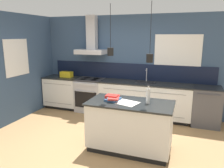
{
  "coord_description": "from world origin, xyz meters",
  "views": [
    {
      "loc": [
        1.55,
        -3.63,
        2.07
      ],
      "look_at": [
        0.0,
        0.68,
        1.05
      ],
      "focal_mm": 35.0,
      "sensor_mm": 36.0,
      "label": 1
    }
  ],
  "objects_px": {
    "red_supply_box": "(112,98)",
    "yellow_toolbox": "(67,74)",
    "book_stack": "(113,99)",
    "bottle_on_island": "(148,96)",
    "oven_range": "(90,95)",
    "dishwasher": "(206,106)"
  },
  "relations": [
    {
      "from": "yellow_toolbox",
      "to": "oven_range",
      "type": "bearing_deg",
      "value": -0.34
    },
    {
      "from": "bottle_on_island",
      "to": "yellow_toolbox",
      "type": "height_order",
      "value": "bottle_on_island"
    },
    {
      "from": "oven_range",
      "to": "book_stack",
      "type": "bearing_deg",
      "value": -53.26
    },
    {
      "from": "dishwasher",
      "to": "red_supply_box",
      "type": "height_order",
      "value": "red_supply_box"
    },
    {
      "from": "oven_range",
      "to": "red_supply_box",
      "type": "xyz_separation_m",
      "value": [
        1.25,
        -1.7,
        0.5
      ]
    },
    {
      "from": "yellow_toolbox",
      "to": "book_stack",
      "type": "bearing_deg",
      "value": -40.39
    },
    {
      "from": "dishwasher",
      "to": "yellow_toolbox",
      "type": "height_order",
      "value": "yellow_toolbox"
    },
    {
      "from": "bottle_on_island",
      "to": "red_supply_box",
      "type": "relative_size",
      "value": 1.47
    },
    {
      "from": "bottle_on_island",
      "to": "book_stack",
      "type": "height_order",
      "value": "bottle_on_island"
    },
    {
      "from": "oven_range",
      "to": "dishwasher",
      "type": "relative_size",
      "value": 1.0
    },
    {
      "from": "dishwasher",
      "to": "yellow_toolbox",
      "type": "xyz_separation_m",
      "value": [
        -3.72,
        0.0,
        0.54
      ]
    },
    {
      "from": "oven_range",
      "to": "dishwasher",
      "type": "height_order",
      "value": "same"
    },
    {
      "from": "bottle_on_island",
      "to": "red_supply_box",
      "type": "distance_m",
      "value": 0.66
    },
    {
      "from": "bottle_on_island",
      "to": "book_stack",
      "type": "bearing_deg",
      "value": -174.88
    },
    {
      "from": "oven_range",
      "to": "bottle_on_island",
      "type": "relative_size",
      "value": 2.78
    },
    {
      "from": "oven_range",
      "to": "dishwasher",
      "type": "xyz_separation_m",
      "value": [
        2.98,
        0.0,
        -0.0
      ]
    },
    {
      "from": "bottle_on_island",
      "to": "book_stack",
      "type": "relative_size",
      "value": 0.9
    },
    {
      "from": "book_stack",
      "to": "yellow_toolbox",
      "type": "relative_size",
      "value": 1.07
    },
    {
      "from": "red_supply_box",
      "to": "yellow_toolbox",
      "type": "height_order",
      "value": "yellow_toolbox"
    },
    {
      "from": "bottle_on_island",
      "to": "red_supply_box",
      "type": "height_order",
      "value": "bottle_on_island"
    },
    {
      "from": "dishwasher",
      "to": "book_stack",
      "type": "relative_size",
      "value": 2.5
    },
    {
      "from": "yellow_toolbox",
      "to": "red_supply_box",
      "type": "bearing_deg",
      "value": -40.56
    }
  ]
}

